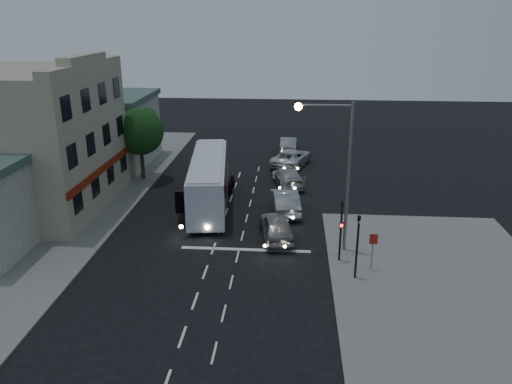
# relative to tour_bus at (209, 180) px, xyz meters

# --- Properties ---
(ground) EXTENTS (120.00, 120.00, 0.00)m
(ground) POSITION_rel_tour_bus_xyz_m (1.46, -9.48, -1.99)
(ground) COLOR black
(sidewalk_near) EXTENTS (12.00, 24.00, 0.12)m
(sidewalk_near) POSITION_rel_tour_bus_xyz_m (14.46, -13.48, -1.93)
(sidewalk_near) COLOR slate
(sidewalk_near) RESTS_ON ground
(sidewalk_far) EXTENTS (12.00, 50.00, 0.12)m
(sidewalk_far) POSITION_rel_tour_bus_xyz_m (-11.54, -1.48, -1.93)
(sidewalk_far) COLOR slate
(sidewalk_far) RESTS_ON ground
(road_markings) EXTENTS (8.00, 30.55, 0.01)m
(road_markings) POSITION_rel_tour_bus_xyz_m (2.75, -6.18, -1.99)
(road_markings) COLOR silver
(road_markings) RESTS_ON ground
(tour_bus) EXTENTS (3.90, 12.23, 3.68)m
(tour_bus) POSITION_rel_tour_bus_xyz_m (0.00, 0.00, 0.00)
(tour_bus) COLOR silver
(tour_bus) RESTS_ON ground
(car_suv) EXTENTS (2.70, 5.13, 1.67)m
(car_suv) POSITION_rel_tour_bus_xyz_m (5.28, -5.68, -1.16)
(car_suv) COLOR gray
(car_suv) RESTS_ON ground
(car_sedan_a) EXTENTS (2.42, 5.27, 1.68)m
(car_sedan_a) POSITION_rel_tour_bus_xyz_m (5.74, -1.04, -1.15)
(car_sedan_a) COLOR #A0A0A3
(car_sedan_a) RESTS_ON ground
(car_sedan_b) EXTENTS (3.21, 5.35, 1.45)m
(car_sedan_b) POSITION_rel_tour_bus_xyz_m (5.85, 5.03, -1.27)
(car_sedan_b) COLOR #B2B2B5
(car_sedan_b) RESTS_ON ground
(car_sedan_c) EXTENTS (4.32, 6.37, 1.62)m
(car_sedan_c) POSITION_rel_tour_bus_xyz_m (6.09, 10.88, -1.18)
(car_sedan_c) COLOR silver
(car_sedan_c) RESTS_ON ground
(car_extra) EXTENTS (1.70, 4.80, 1.58)m
(car_extra) POSITION_rel_tour_bus_xyz_m (5.75, 15.94, -1.20)
(car_extra) COLOR gray
(car_extra) RESTS_ON ground
(traffic_signal_main) EXTENTS (0.25, 0.35, 4.10)m
(traffic_signal_main) POSITION_rel_tour_bus_xyz_m (9.06, -8.71, 0.43)
(traffic_signal_main) COLOR black
(traffic_signal_main) RESTS_ON sidewalk_near
(traffic_signal_side) EXTENTS (0.18, 0.15, 4.10)m
(traffic_signal_side) POSITION_rel_tour_bus_xyz_m (9.76, -10.68, 0.43)
(traffic_signal_side) COLOR black
(traffic_signal_side) RESTS_ON sidewalk_near
(regulatory_sign) EXTENTS (0.45, 0.12, 2.20)m
(regulatory_sign) POSITION_rel_tour_bus_xyz_m (10.76, -9.72, -0.40)
(regulatory_sign) COLOR slate
(regulatory_sign) RESTS_ON sidewalk_near
(streetlight) EXTENTS (3.32, 0.44, 9.00)m
(streetlight) POSITION_rel_tour_bus_xyz_m (8.80, -7.28, 3.74)
(streetlight) COLOR slate
(streetlight) RESTS_ON sidewalk_near
(main_building) EXTENTS (10.12, 12.00, 11.00)m
(main_building) POSITION_rel_tour_bus_xyz_m (-12.50, -1.48, 3.17)
(main_building) COLOR tan
(main_building) RESTS_ON sidewalk_far
(low_building_north) EXTENTS (9.40, 9.40, 6.50)m
(low_building_north) POSITION_rel_tour_bus_xyz_m (-12.04, 10.52, 1.40)
(low_building_north) COLOR gray
(low_building_north) RESTS_ON sidewalk_far
(street_tree) EXTENTS (4.00, 4.00, 6.20)m
(street_tree) POSITION_rel_tour_bus_xyz_m (-6.75, 5.54, 2.51)
(street_tree) COLOR black
(street_tree) RESTS_ON sidewalk_far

